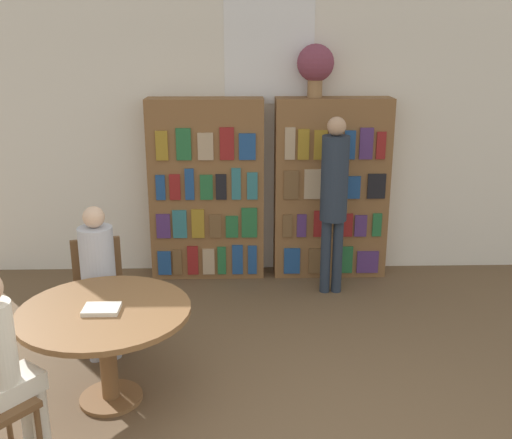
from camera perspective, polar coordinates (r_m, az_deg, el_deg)
The scene contains 10 objects.
wall_back at distance 6.31m, azimuth 1.20°, elevation 8.35°, with size 6.40×0.07×3.00m.
bookshelf_left at distance 6.24m, azimuth -4.70°, elevation 2.83°, with size 1.17×0.34×1.88m.
bookshelf_right at distance 6.30m, azimuth 7.14°, elevation 2.90°, with size 1.17×0.34×1.88m.
flower_vase at distance 6.09m, azimuth 5.69°, elevation 14.45°, with size 0.37×0.37×0.52m.
reading_table at distance 4.26m, azimuth -14.16°, elevation -9.71°, with size 1.17×1.17×0.71m.
chair_left_side at distance 5.15m, azimuth -14.72°, elevation -6.24°, with size 0.49×0.49×0.87m.
seated_reader_left at distance 4.90m, azimuth -14.79°, elevation -4.84°, with size 0.35×0.40×1.21m.
seated_reader_right at distance 3.86m, azimuth -22.97°, elevation -11.92°, with size 0.39×0.40×1.23m.
librarian_standing at distance 5.78m, azimuth 7.45°, elevation 2.80°, with size 0.26×0.53×1.75m.
open_book_on_table at distance 4.17m, azimuth -14.49°, elevation -8.27°, with size 0.24×0.18×0.03m.
Camera 1 is at (-0.30, -2.67, 2.48)m, focal length 42.00 mm.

